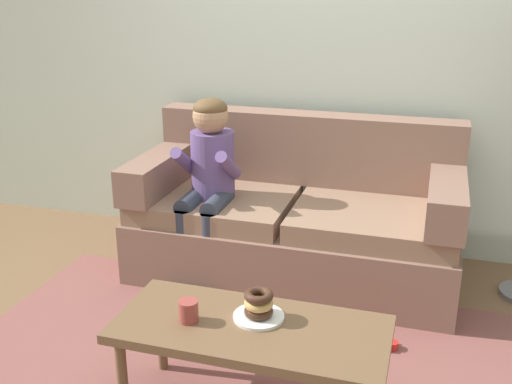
{
  "coord_description": "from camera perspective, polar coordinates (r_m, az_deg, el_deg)",
  "views": [
    {
      "loc": [
        0.73,
        -2.53,
        1.75
      ],
      "look_at": [
        -0.17,
        0.45,
        0.65
      ],
      "focal_mm": 42.48,
      "sensor_mm": 36.0,
      "label": 1
    }
  ],
  "objects": [
    {
      "name": "wall_back",
      "position": [
        4.01,
        6.46,
        14.34
      ],
      "size": [
        8.0,
        0.1,
        2.8
      ],
      "primitive_type": "cube",
      "color": "beige",
      "rests_on": "ground"
    },
    {
      "name": "donut_third",
      "position": [
        2.47,
        0.26,
        -9.72
      ],
      "size": [
        0.16,
        0.16,
        0.04
      ],
      "primitive_type": "torus",
      "rotation": [
        0.0,
        0.0,
        0.4
      ],
      "color": "#422619",
      "rests_on": "donut_second"
    },
    {
      "name": "person_child",
      "position": [
        3.57,
        -4.51,
        1.83
      ],
      "size": [
        0.34,
        0.58,
        1.1
      ],
      "color": "#664C84",
      "rests_on": "ground"
    },
    {
      "name": "donut_second",
      "position": [
        2.49,
        0.25,
        -10.45
      ],
      "size": [
        0.13,
        0.13,
        0.04
      ],
      "primitive_type": "torus",
      "rotation": [
        0.0,
        0.0,
        1.66
      ],
      "color": "tan",
      "rests_on": "donut"
    },
    {
      "name": "area_rug",
      "position": [
        2.96,
        -0.82,
        -16.62
      ],
      "size": [
        2.87,
        1.81,
        0.01
      ],
      "primitive_type": "cube",
      "color": "brown",
      "rests_on": "ground"
    },
    {
      "name": "couch",
      "position": [
        3.73,
        3.79,
        -2.67
      ],
      "size": [
        1.93,
        0.9,
        0.95
      ],
      "color": "#846051",
      "rests_on": "ground"
    },
    {
      "name": "ground",
      "position": [
        3.16,
        0.59,
        -14.16
      ],
      "size": [
        10.0,
        10.0,
        0.0
      ],
      "primitive_type": "plane",
      "color": "brown"
    },
    {
      "name": "coffee_table",
      "position": [
        2.5,
        -0.49,
        -13.35
      ],
      "size": [
        1.1,
        0.49,
        0.44
      ],
      "color": "brown",
      "rests_on": "ground"
    },
    {
      "name": "toy_controller",
      "position": [
        3.18,
        11.16,
        -13.81
      ],
      "size": [
        0.23,
        0.09,
        0.05
      ],
      "rotation": [
        0.0,
        0.0,
        -0.21
      ],
      "color": "red",
      "rests_on": "ground"
    },
    {
      "name": "donut",
      "position": [
        2.51,
        0.25,
        -11.16
      ],
      "size": [
        0.15,
        0.15,
        0.04
      ],
      "primitive_type": "torus",
      "rotation": [
        0.0,
        0.0,
        1.89
      ],
      "color": "#422619",
      "rests_on": "plate"
    },
    {
      "name": "plate",
      "position": [
        2.52,
        0.25,
        -11.65
      ],
      "size": [
        0.21,
        0.21,
        0.01
      ],
      "primitive_type": "cylinder",
      "color": "white",
      "rests_on": "coffee_table"
    },
    {
      "name": "mug",
      "position": [
        2.5,
        -6.38,
        -11.08
      ],
      "size": [
        0.08,
        0.08,
        0.09
      ],
      "primitive_type": "cylinder",
      "color": "#993D38",
      "rests_on": "coffee_table"
    }
  ]
}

